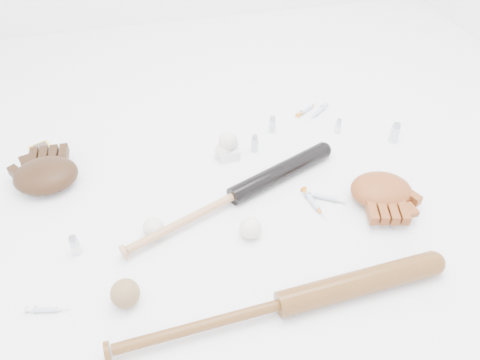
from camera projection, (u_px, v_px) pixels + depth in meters
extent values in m
plane|color=white|center=(248.00, 198.00, 1.60)|extent=(3.00, 3.00, 0.00)
cube|color=gold|center=(42.00, 150.00, 1.80)|extent=(0.11, 0.12, 0.01)
cube|color=white|center=(228.00, 152.00, 1.76)|extent=(0.08, 0.08, 0.04)
sphere|color=silver|center=(228.00, 141.00, 1.72)|extent=(0.07, 0.07, 0.07)
sphere|color=silver|center=(153.00, 227.00, 1.46)|extent=(0.07, 0.07, 0.07)
sphere|color=silver|center=(224.00, 151.00, 1.74)|extent=(0.07, 0.07, 0.07)
sphere|color=silver|center=(250.00, 228.00, 1.46)|extent=(0.07, 0.07, 0.07)
sphere|color=olive|center=(125.00, 293.00, 1.27)|extent=(0.08, 0.08, 0.08)
cylinder|color=silver|center=(338.00, 126.00, 1.86)|extent=(0.02, 0.02, 0.06)
cylinder|color=silver|center=(272.00, 124.00, 1.87)|extent=(0.03, 0.03, 0.07)
cylinder|color=silver|center=(234.00, 147.00, 1.75)|extent=(0.03, 0.03, 0.08)
cylinder|color=silver|center=(395.00, 132.00, 1.82)|extent=(0.04, 0.04, 0.08)
cylinder|color=silver|center=(75.00, 245.00, 1.40)|extent=(0.03, 0.03, 0.07)
cylinder|color=silver|center=(255.00, 143.00, 1.77)|extent=(0.03, 0.03, 0.07)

